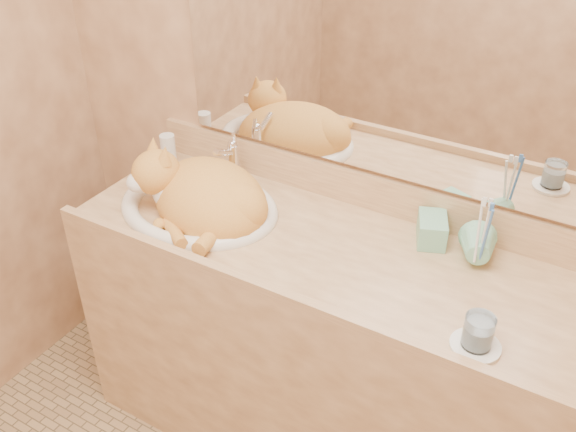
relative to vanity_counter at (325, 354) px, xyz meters
The scene contains 12 objects.
wall_back 0.87m from the vanity_counter, 90.00° to the left, with size 2.40×0.02×2.50m, color #936343.
vanity_counter is the anchor object (origin of this frame).
mirror 1.00m from the vanity_counter, 90.00° to the left, with size 1.30×0.02×0.80m, color white.
sink_basin 0.68m from the vanity_counter, behind, with size 0.52×0.43×0.16m, color white, non-canonical shape.
faucet 0.71m from the vanity_counter, 158.62° to the left, with size 0.04×0.12×0.17m, color white, non-canonical shape.
cat 0.66m from the vanity_counter, behind, with size 0.43×0.35×0.23m, color #C67C2D, non-canonical shape.
soap_dispenser 0.59m from the vanity_counter, 26.80° to the left, with size 0.08×0.08×0.18m, color #7BC6A2.
toothbrush_cup 0.63m from the vanity_counter, 15.49° to the left, with size 0.11×0.11×0.10m, color #7BC6A2.
toothbrushes 0.70m from the vanity_counter, 15.49° to the left, with size 0.04×0.04×0.24m, color white, non-canonical shape.
saucer 0.67m from the vanity_counter, 20.10° to the right, with size 0.12×0.12×0.01m, color white.
water_glass 0.70m from the vanity_counter, 20.10° to the right, with size 0.07×0.07×0.08m, color silver.
lotion_bottle 0.87m from the vanity_counter, 168.26° to the left, with size 0.05×0.05×0.12m, color white.
Camera 1 is at (0.65, -0.63, 1.96)m, focal length 40.00 mm.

